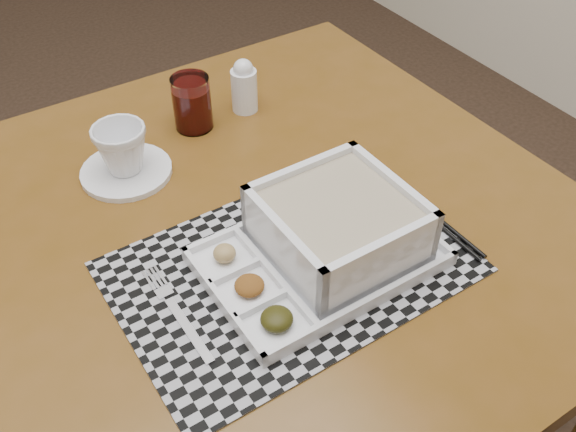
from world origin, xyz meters
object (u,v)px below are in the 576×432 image
Objects in this scene: juice_glass at (192,105)px; creamer_bottle at (244,86)px; cup at (122,149)px; dining_table at (258,251)px; serving_tray at (332,234)px.

juice_glass is 0.11m from creamer_bottle.
creamer_bottle is at bearing 37.07° from cup.
juice_glass reaches higher than cup.
dining_table is 0.30m from juice_glass.
creamer_bottle is at bearing 78.23° from serving_tray.
juice_glass is (0.03, 0.27, 0.12)m from dining_table.
dining_table is at bearing 111.69° from serving_tray.
juice_glass is (0.16, 0.06, -0.01)m from cup.
cup is at bearing 121.82° from dining_table.
cup reaches higher than dining_table.
creamer_bottle is at bearing 0.22° from juice_glass.
dining_table is at bearing -116.13° from creamer_bottle.
serving_tray is 3.27× the size of juice_glass.
juice_glass is 0.96× the size of creamer_bottle.
juice_glass is at bearing 45.52° from cup.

